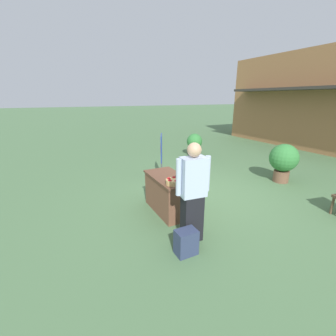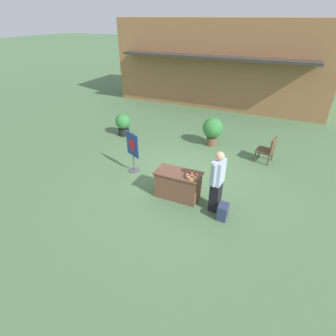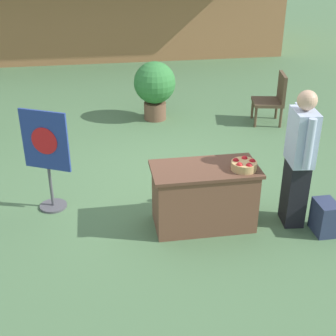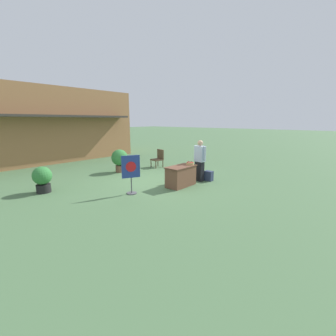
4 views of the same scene
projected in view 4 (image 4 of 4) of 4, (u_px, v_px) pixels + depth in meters
name	position (u px, v px, depth m)	size (l,w,h in m)	color
ground_plane	(154.00, 182.00, 9.36)	(120.00, 120.00, 0.00)	#4C7047
storefront_building	(35.00, 125.00, 14.13)	(11.53, 5.38, 4.47)	#9E6B42
display_table	(181.00, 176.00, 8.80)	(1.29, 0.65, 0.80)	brown
apple_basket	(190.00, 163.00, 8.95)	(0.30, 0.30, 0.13)	tan
person_visitor	(200.00, 160.00, 9.44)	(0.30, 0.61, 1.73)	black
backpack	(209.00, 176.00, 9.62)	(0.24, 0.34, 0.42)	#2D3856
poster_board	(131.00, 172.00, 7.80)	(0.59, 0.36, 1.37)	#4C4C51
patio_chair	(158.00, 158.00, 12.39)	(0.64, 0.64, 0.96)	brown
potted_plant_near_left	(120.00, 159.00, 11.12)	(0.80, 0.80, 1.14)	brown
potted_plant_far_left	(42.00, 178.00, 7.98)	(0.65, 0.65, 0.95)	black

